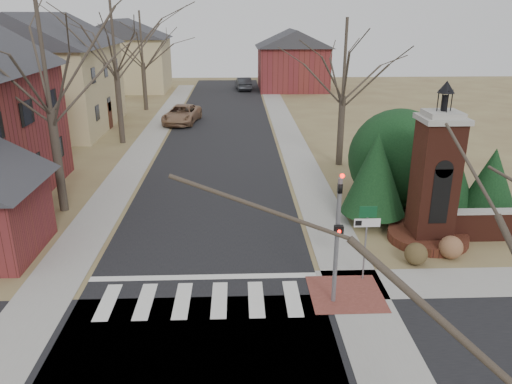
{
  "coord_description": "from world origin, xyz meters",
  "views": [
    {
      "loc": [
        1.26,
        -13.32,
        8.83
      ],
      "look_at": [
        2.0,
        6.0,
        1.86
      ],
      "focal_mm": 35.0,
      "sensor_mm": 36.0,
      "label": 1
    }
  ],
  "objects_px": {
    "brick_gate_monument": "(433,191)",
    "pickup_truck": "(182,114)",
    "sign_post": "(366,228)",
    "traffic_signal_pole": "(338,229)",
    "distant_car": "(244,84)"
  },
  "relations": [
    {
      "from": "traffic_signal_pole",
      "to": "brick_gate_monument",
      "type": "height_order",
      "value": "brick_gate_monument"
    },
    {
      "from": "distant_car",
      "to": "traffic_signal_pole",
      "type": "bearing_deg",
      "value": 87.48
    },
    {
      "from": "traffic_signal_pole",
      "to": "pickup_truck",
      "type": "distance_m",
      "value": 29.17
    },
    {
      "from": "traffic_signal_pole",
      "to": "pickup_truck",
      "type": "relative_size",
      "value": 0.84
    },
    {
      "from": "pickup_truck",
      "to": "brick_gate_monument",
      "type": "bearing_deg",
      "value": -54.17
    },
    {
      "from": "traffic_signal_pole",
      "to": "brick_gate_monument",
      "type": "relative_size",
      "value": 0.69
    },
    {
      "from": "traffic_signal_pole",
      "to": "pickup_truck",
      "type": "bearing_deg",
      "value": 105.34
    },
    {
      "from": "traffic_signal_pole",
      "to": "pickup_truck",
      "type": "height_order",
      "value": "traffic_signal_pole"
    },
    {
      "from": "traffic_signal_pole",
      "to": "distant_car",
      "type": "xyz_separation_m",
      "value": [
        -2.22,
        47.19,
        -1.83
      ]
    },
    {
      "from": "brick_gate_monument",
      "to": "pickup_truck",
      "type": "distance_m",
      "value": 26.74
    },
    {
      "from": "pickup_truck",
      "to": "sign_post",
      "type": "bearing_deg",
      "value": -63.2
    },
    {
      "from": "pickup_truck",
      "to": "traffic_signal_pole",
      "type": "bearing_deg",
      "value": -66.5
    },
    {
      "from": "sign_post",
      "to": "pickup_truck",
      "type": "xyz_separation_m",
      "value": [
        -8.99,
        26.66,
        -1.2
      ]
    },
    {
      "from": "traffic_signal_pole",
      "to": "sign_post",
      "type": "height_order",
      "value": "traffic_signal_pole"
    },
    {
      "from": "traffic_signal_pole",
      "to": "brick_gate_monument",
      "type": "bearing_deg",
      "value": 43.24
    }
  ]
}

